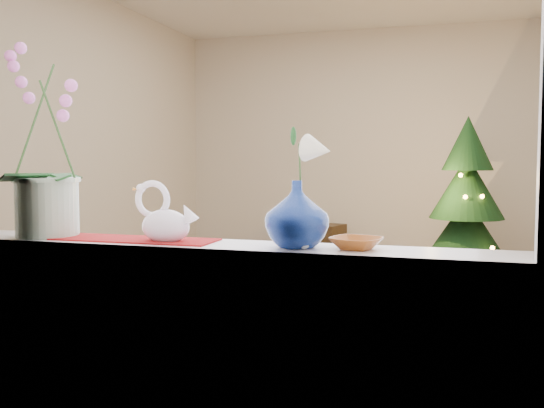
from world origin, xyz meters
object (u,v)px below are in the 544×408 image
(blue_vase, at_px, (297,209))
(xmas_tree, at_px, (467,204))
(paperweight, at_px, (303,240))
(side_table, at_px, (313,246))
(swan, at_px, (166,213))
(amber_dish, at_px, (356,244))
(orchid_pot, at_px, (45,139))

(blue_vase, height_order, xmas_tree, xmas_tree)
(paperweight, relative_size, side_table, 0.09)
(swan, xyz_separation_m, paperweight, (0.53, -0.03, -0.08))
(paperweight, xyz_separation_m, side_table, (-1.03, 4.67, -0.69))
(amber_dish, height_order, xmas_tree, xmas_tree)
(swan, xyz_separation_m, side_table, (-0.50, 4.64, -0.77))
(orchid_pot, relative_size, paperweight, 12.23)
(amber_dish, distance_m, xmas_tree, 3.88)
(xmas_tree, bearing_deg, amber_dish, -96.38)
(swan, xyz_separation_m, amber_dish, (0.71, 0.02, -0.09))
(blue_vase, xyz_separation_m, amber_dish, (0.21, 0.01, -0.12))
(swan, relative_size, paperweight, 4.01)
(paperweight, distance_m, side_table, 4.83)
(blue_vase, bearing_deg, side_table, 102.19)
(amber_dish, bearing_deg, xmas_tree, 83.62)
(xmas_tree, relative_size, side_table, 2.38)
(orchid_pot, height_order, side_table, orchid_pot)
(orchid_pot, distance_m, blue_vase, 1.06)
(blue_vase, bearing_deg, swan, -178.94)
(blue_vase, bearing_deg, orchid_pot, 179.50)
(side_table, bearing_deg, orchid_pot, -72.75)
(swan, bearing_deg, amber_dish, 25.53)
(xmas_tree, height_order, side_table, xmas_tree)
(paperweight, bearing_deg, amber_dish, 16.53)
(blue_vase, bearing_deg, xmas_tree, 80.64)
(paperweight, distance_m, xmas_tree, 3.95)
(xmas_tree, bearing_deg, side_table, 154.90)
(orchid_pot, bearing_deg, xmas_tree, 66.64)
(paperweight, bearing_deg, blue_vase, 129.19)
(orchid_pot, distance_m, amber_dish, 1.29)
(orchid_pot, xyz_separation_m, paperweight, (1.06, -0.05, -0.36))
(blue_vase, relative_size, amber_dish, 1.84)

